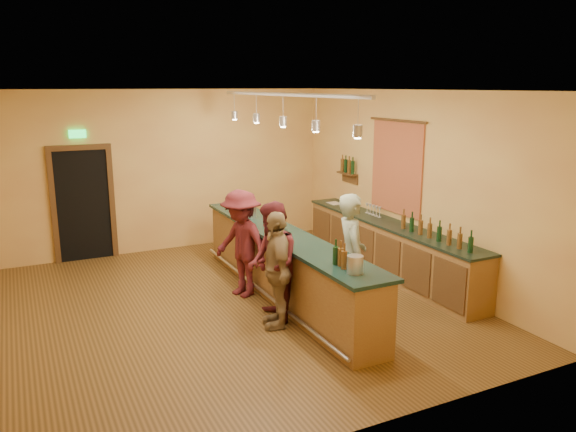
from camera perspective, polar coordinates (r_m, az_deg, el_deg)
name	(u,v)px	position (r m, az deg, el deg)	size (l,w,h in m)	color
floor	(235,306)	(8.68, -5.45, -9.04)	(7.00, 7.00, 0.00)	#503616
ceiling	(230,90)	(8.04, -5.95, 12.58)	(6.50, 7.00, 0.02)	silver
wall_back	(170,171)	(11.51, -11.87, 4.52)	(6.50, 0.02, 3.20)	tan
wall_front	(368,273)	(5.19, 8.15, -5.75)	(6.50, 0.02, 3.20)	tan
wall_right	(411,186)	(9.81, 12.39, 3.04)	(0.02, 7.00, 3.20)	tan
doorway	(83,202)	(11.27, -20.11, 1.37)	(1.15, 0.09, 2.48)	black
tapestry	(396,168)	(10.07, 10.96, 4.80)	(0.03, 1.40, 1.60)	#A72129
bottle_shelf	(348,168)	(11.28, 6.09, 4.90)	(0.17, 0.55, 0.54)	#4C2816
back_counter	(389,248)	(10.03, 10.19, -3.18)	(0.60, 4.55, 1.27)	brown
tasting_bar	(283,260)	(8.78, -0.48, -4.52)	(0.74, 5.10, 1.38)	brown
pendant_track	(283,105)	(8.37, -0.50, 11.18)	(0.11, 4.60, 0.50)	silver
bartender	(351,256)	(8.04, 6.43, -4.05)	(0.66, 0.43, 1.81)	gray
customer_a	(273,264)	(7.79, -1.58, -4.85)	(0.84, 0.65, 1.73)	#59191E
customer_b	(277,270)	(7.69, -1.15, -5.46)	(0.96, 0.40, 1.63)	#997A51
customer_c	(241,244)	(8.82, -4.75, -2.81)	(1.10, 0.63, 1.70)	#59191E
bar_stool	(261,230)	(10.96, -2.78, -1.46)	(0.32, 0.32, 0.66)	#9A7045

